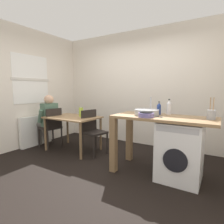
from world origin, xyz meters
The scene contains 18 objects.
ground_plane centered at (0.00, 0.00, 0.00)m, with size 5.46×5.46×0.00m, color black.
wall_back centered at (0.00, 1.75, 1.35)m, with size 4.60×0.10×2.70m, color silver.
wall_window_side centered at (-2.15, 0.00, 1.35)m, with size 0.12×3.80×2.70m.
radiator centered at (-2.02, 0.30, 0.35)m, with size 0.10×0.80×0.70m, color white.
dining_table centered at (-1.01, 0.50, 0.64)m, with size 1.10×0.76×0.74m.
chair_person_seat centered at (-1.56, 0.38, 0.51)m, with size 0.45×0.45×0.90m.
chair_opposite centered at (-0.54, 0.56, 0.51)m, with size 0.47×0.47×0.90m.
seated_person centered at (-1.72, 0.41, 0.67)m, with size 0.53×0.53×1.20m.
kitchen_counter centered at (0.76, 0.35, 0.76)m, with size 1.50×0.68×0.92m.
washing_machine centered at (1.23, 0.35, 0.43)m, with size 0.60×0.61×0.86m.
sink_basin centered at (0.71, 0.35, 0.97)m, with size 0.38×0.38×0.09m, color #9EA0A5.
tap centered at (0.71, 0.53, 1.06)m, with size 0.02×0.02×0.28m, color #B2B2B7.
bottle_tall_green centered at (0.85, 0.51, 1.02)m, with size 0.06×0.06×0.21m.
bottle_squat_brown centered at (0.99, 0.60, 1.03)m, with size 0.07×0.07×0.25m.
mixing_bowl centered at (0.78, 0.15, 0.96)m, with size 0.23×0.23×0.06m.
utensil_crock centered at (1.60, 0.40, 0.99)m, with size 0.11×0.11×0.30m.
vase centered at (-0.86, 0.60, 0.84)m, with size 0.09×0.09×0.20m, color #A8C63D.
scissors centered at (0.92, 0.25, 0.92)m, with size 0.15×0.06×0.01m.
Camera 1 is at (1.72, -2.36, 1.33)m, focal length 29.13 mm.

